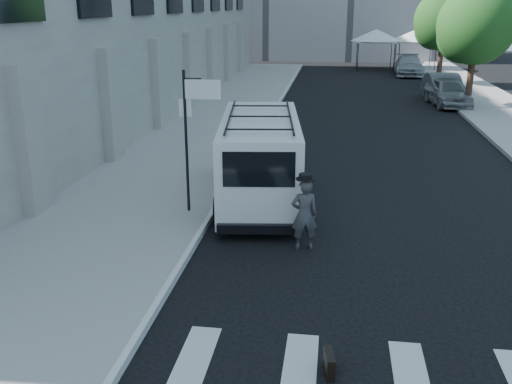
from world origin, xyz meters
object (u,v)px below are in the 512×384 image
(parked_car_b, at_px, (443,88))
(suitcase, at_px, (270,212))
(briefcase, at_px, (329,363))
(parked_car_c, at_px, (409,66))
(cargo_van, at_px, (260,158))
(businessman, at_px, (304,215))
(parked_car_a, at_px, (448,92))

(parked_car_b, bearing_deg, suitcase, -113.30)
(briefcase, distance_m, parked_car_b, 25.97)
(parked_car_c, bearing_deg, suitcase, -99.73)
(cargo_van, bearing_deg, businessman, -73.29)
(parked_car_b, distance_m, parked_car_c, 12.15)
(briefcase, relative_size, cargo_van, 0.07)
(suitcase, relative_size, cargo_van, 0.17)
(parked_car_c, bearing_deg, businessman, -97.72)
(businessman, relative_size, parked_car_a, 0.37)
(suitcase, xyz_separation_m, parked_car_b, (7.30, 19.45, 0.47))
(businessman, relative_size, briefcase, 3.61)
(parked_car_b, xyz_separation_m, parked_car_c, (-0.46, 12.14, -0.03))
(parked_car_a, relative_size, parked_car_c, 0.86)
(briefcase, bearing_deg, suitcase, 95.96)
(cargo_van, height_order, parked_car_a, cargo_van)
(parked_car_a, height_order, parked_car_b, parked_car_b)
(briefcase, xyz_separation_m, suitcase, (-1.52, 5.86, 0.11))
(suitcase, relative_size, parked_car_c, 0.21)
(briefcase, relative_size, parked_car_c, 0.09)
(parked_car_b, bearing_deg, parked_car_c, 89.43)
(businessman, xyz_separation_m, suitcase, (-0.89, 1.44, -0.51))
(suitcase, xyz_separation_m, parked_car_a, (7.30, 18.04, 0.45))
(cargo_van, height_order, parked_car_c, cargo_van)
(parked_car_a, xyz_separation_m, parked_car_c, (-0.46, 13.55, -0.00))
(businessman, bearing_deg, suitcase, -72.00)
(businessman, xyz_separation_m, parked_car_a, (6.41, 19.48, -0.06))
(briefcase, bearing_deg, cargo_van, 96.25)
(suitcase, relative_size, parked_car_b, 0.23)
(suitcase, height_order, cargo_van, cargo_van)
(parked_car_b, height_order, parked_car_c, parked_car_b)
(parked_car_a, bearing_deg, briefcase, -109.58)
(businessman, distance_m, suitcase, 1.77)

